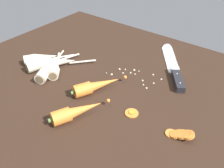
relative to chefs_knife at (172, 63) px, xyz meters
The scene contains 12 objects.
ground_plane 25.69cm from the chefs_knife, 111.84° to the right, with size 120.00×90.00×4.00cm, color #332116.
chefs_knife is the anchor object (origin of this frame).
whole_carrot 33.03cm from the chefs_knife, 112.50° to the right, with size 10.63×18.47×4.20cm.
whole_carrot_second 44.30cm from the chefs_knife, 101.85° to the right, with size 10.03×17.67×4.20cm.
parsnip_front 46.81cm from the chefs_knife, 135.44° to the right, with size 11.97×21.06×4.00cm.
parsnip_mid_left 44.46cm from the chefs_knife, 140.57° to the right, with size 16.48×18.50×4.00cm.
parsnip_mid_right 50.76cm from the chefs_knife, 144.31° to the right, with size 12.57×17.23×4.00cm.
parsnip_back 48.46cm from the chefs_knife, 140.50° to the right, with size 8.77×21.01×4.00cm.
parsnip_outer 44.40cm from the chefs_knife, 136.21° to the right, with size 13.65×15.18×4.00cm.
carrot_slice_stack 36.74cm from the chefs_knife, 60.52° to the right, with size 7.48×4.25×2.78cm.
carrot_slice_stray_near 32.46cm from the chefs_knife, 84.90° to the right, with size 4.05×4.05×0.70cm.
mince_crumbs 16.69cm from the chefs_knife, 116.69° to the right, with size 18.54×9.96×0.86cm.
Camera 1 is at (40.01, -54.18, 49.72)cm, focal length 39.13 mm.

